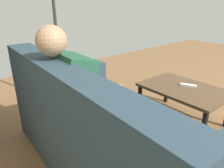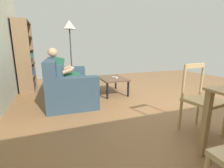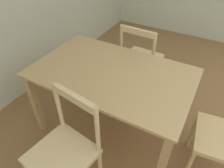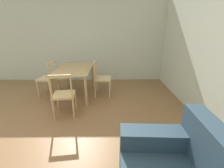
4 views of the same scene
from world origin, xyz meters
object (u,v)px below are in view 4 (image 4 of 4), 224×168
Objects in this scene: dining_chair_near_wall at (102,78)px; dining_chair_by_doorway at (48,79)px; dining_table at (74,72)px; dining_chair_facing_couch at (64,95)px.

dining_chair_by_doorway is (0.01, -1.41, 0.00)m from dining_chair_near_wall.
dining_chair_by_doorway reaches higher than dining_chair_near_wall.
dining_table is at bearing 90.33° from dining_chair_by_doorway.
dining_chair_facing_couch and dining_chair_by_doorway have the same top height.
dining_chair_near_wall reaches higher than dining_table.
dining_chair_by_doorway is at bearing -89.67° from dining_table.
dining_chair_near_wall is 1.41m from dining_chair_by_doorway.
dining_chair_by_doorway is (-1.02, -0.71, 0.01)m from dining_chair_facing_couch.
dining_chair_near_wall is 1.00× the size of dining_chair_facing_couch.
dining_table is 1.04m from dining_chair_facing_couch.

